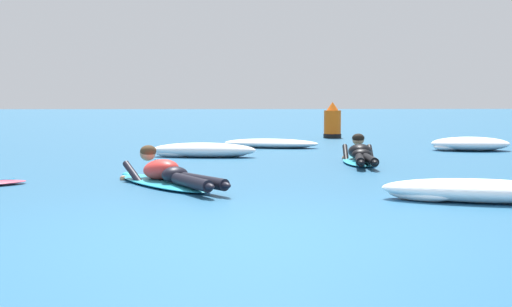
# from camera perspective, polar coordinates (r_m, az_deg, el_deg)

# --- Properties ---
(ground_plane) EXTENTS (120.00, 120.00, 0.00)m
(ground_plane) POSITION_cam_1_polar(r_m,az_deg,el_deg) (15.60, -2.09, 0.44)
(ground_plane) COLOR #235B84
(surfer_near) EXTENTS (1.73, 2.53, 0.53)m
(surfer_near) POSITION_cam_1_polar(r_m,az_deg,el_deg) (8.89, -7.40, -1.81)
(surfer_near) COLOR #2DB2D1
(surfer_near) RESTS_ON ground
(surfer_far) EXTENTS (0.79, 2.52, 0.54)m
(surfer_far) POSITION_cam_1_polar(r_m,az_deg,el_deg) (11.98, 8.61, -0.18)
(surfer_far) COLOR #2DB2D1
(surfer_far) RESTS_ON ground
(whitewater_front) EXTENTS (2.09, 0.99, 0.28)m
(whitewater_front) POSITION_cam_1_polar(r_m,az_deg,el_deg) (13.22, -4.31, 0.26)
(whitewater_front) COLOR white
(whitewater_front) RESTS_ON ground
(whitewater_mid_left) EXTENTS (1.78, 1.24, 0.30)m
(whitewater_mid_left) POSITION_cam_1_polar(r_m,az_deg,el_deg) (15.54, 17.23, 0.74)
(whitewater_mid_left) COLOR white
(whitewater_mid_left) RESTS_ON ground
(whitewater_back) EXTENTS (2.32, 1.43, 0.20)m
(whitewater_back) POSITION_cam_1_polar(r_m,az_deg,el_deg) (15.72, 1.24, 0.82)
(whitewater_back) COLOR white
(whitewater_back) RESTS_ON ground
(whitewater_far_band) EXTENTS (2.15, 1.21, 0.25)m
(whitewater_far_band) POSITION_cam_1_polar(r_m,az_deg,el_deg) (7.81, 17.91, -2.98)
(whitewater_far_band) COLOR white
(whitewater_far_band) RESTS_ON ground
(channel_marker_buoy) EXTENTS (0.51, 0.51, 1.02)m
(channel_marker_buoy) POSITION_cam_1_polar(r_m,az_deg,el_deg) (19.74, 6.31, 2.46)
(channel_marker_buoy) COLOR #EA5B0F
(channel_marker_buoy) RESTS_ON ground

